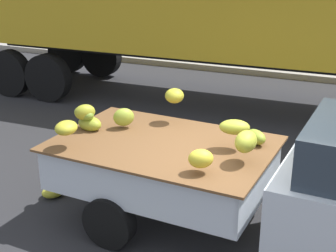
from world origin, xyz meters
name	(u,v)px	position (x,y,z in m)	size (l,w,h in m)	color
ground	(227,237)	(0.00, 0.00, 0.00)	(220.00, 220.00, 0.00)	#28282B
curb_strip	(317,75)	(0.00, 8.20, 0.08)	(80.00, 0.80, 0.16)	gray
pickup_truck	(314,189)	(0.96, -0.04, 0.88)	(4.77, 2.03, 1.70)	silver
fallen_banana_bunch_near_tailgate	(54,191)	(-2.56, 0.00, 0.08)	(0.35, 0.25, 0.17)	gold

